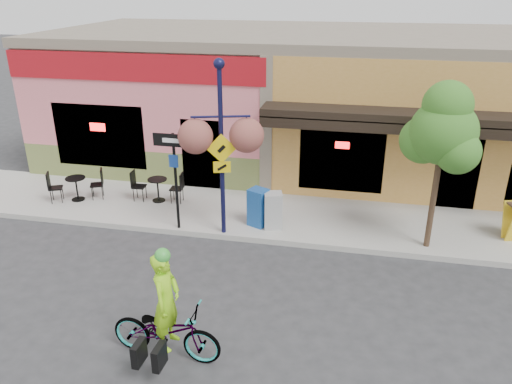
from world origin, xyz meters
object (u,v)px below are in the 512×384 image
newspaper_box_grey (273,210)px  newspaper_box_blue (258,207)px  cyclist_rider (167,313)px  building (315,96)px  lamp_post (222,151)px  one_way_sign (176,182)px  bicycle (166,331)px  street_tree (438,167)px

newspaper_box_grey → newspaper_box_blue: bearing=157.5°
cyclist_rider → newspaper_box_grey: (0.96, 4.95, -0.26)m
cyclist_rider → building: bearing=-3.6°
cyclist_rider → lamp_post: size_ratio=0.41×
newspaper_box_blue → cyclist_rider: bearing=-71.8°
building → lamp_post: (-1.57, -6.85, 0.08)m
cyclist_rider → one_way_sign: size_ratio=0.70×
newspaper_box_grey → one_way_sign: bearing=178.5°
building → cyclist_rider: size_ratio=10.17×
bicycle → one_way_sign: 4.73m
building → street_tree: bearing=-62.3°
building → bicycle: building is taller
building → lamp_post: bearing=-102.9°
newspaper_box_blue → one_way_sign: bearing=-139.3°
street_tree → bicycle: bearing=-135.6°
lamp_post → one_way_sign: (-1.21, 0.00, -0.91)m
cyclist_rider → newspaper_box_blue: cyclist_rider is taller
newspaper_box_blue → newspaper_box_grey: newspaper_box_blue is taller
bicycle → cyclist_rider: (0.05, 0.00, 0.37)m
bicycle → newspaper_box_grey: newspaper_box_grey is taller
cyclist_rider → newspaper_box_grey: 5.05m
one_way_sign → cyclist_rider: bearing=-70.8°
cyclist_rider → lamp_post: lamp_post is taller
one_way_sign → street_tree: size_ratio=0.63×
bicycle → cyclist_rider: bearing=-86.7°
street_tree → cyclist_rider: bearing=-135.3°
lamp_post → street_tree: (5.01, 0.31, -0.16)m
bicycle → street_tree: bearing=-42.3°
bicycle → newspaper_box_blue: bearing=-3.7°
lamp_post → one_way_sign: lamp_post is taller
lamp_post → newspaper_box_grey: bearing=7.7°
building → bicycle: size_ratio=9.15×
one_way_sign → newspaper_box_grey: 2.57m
newspaper_box_blue → street_tree: bearing=20.9°
cyclist_rider → newspaper_box_blue: bearing=-3.1°
bicycle → one_way_sign: (-1.38, 4.43, 0.90)m
building → cyclist_rider: (-1.35, -11.28, -1.36)m
one_way_sign → newspaper_box_blue: (1.99, 0.58, -0.77)m
cyclist_rider → street_tree: (4.79, 4.74, 1.28)m
bicycle → street_tree: (4.84, 4.74, 1.65)m
bicycle → newspaper_box_grey: (1.01, 4.95, 0.11)m
newspaper_box_blue → newspaper_box_grey: (0.40, -0.06, -0.02)m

